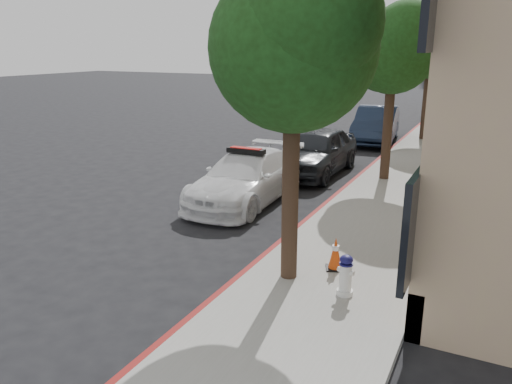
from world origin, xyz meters
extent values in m
plane|color=black|center=(0.00, 0.00, 0.00)|extent=(120.00, 120.00, 0.00)
cube|color=gray|center=(3.60, 10.00, 0.07)|extent=(3.20, 50.00, 0.15)
cube|color=maroon|center=(2.06, 10.00, 0.07)|extent=(0.12, 50.00, 0.15)
cylinder|color=black|center=(2.90, -2.00, 1.80)|extent=(0.30, 0.30, 3.30)
sphere|color=#173611|center=(2.90, -2.00, 4.25)|extent=(2.80, 2.80, 2.80)
sphere|color=#173611|center=(3.30, -2.30, 4.65)|extent=(2.24, 2.24, 2.24)
sphere|color=#173611|center=(2.55, -1.70, 3.95)|extent=(2.10, 2.10, 2.10)
cylinder|color=black|center=(2.90, 6.00, 1.74)|extent=(0.30, 0.30, 3.19)
sphere|color=#173611|center=(2.90, 6.00, 4.14)|extent=(2.60, 2.60, 2.60)
sphere|color=#173611|center=(3.30, 5.70, 4.54)|extent=(2.08, 2.08, 2.08)
sphere|color=#173611|center=(2.55, 6.30, 3.84)|extent=(1.95, 1.95, 1.95)
cylinder|color=black|center=(2.90, 14.00, 1.86)|extent=(0.30, 0.30, 3.41)
sphere|color=#173611|center=(2.90, 14.00, 4.36)|extent=(3.00, 3.00, 3.00)
sphere|color=#173611|center=(3.30, 13.70, 4.76)|extent=(2.40, 2.40, 2.40)
sphere|color=#173611|center=(2.55, 14.30, 4.06)|extent=(2.25, 2.25, 2.25)
imported|color=white|center=(-0.17, 2.21, 0.71)|extent=(2.06, 4.91, 1.41)
cube|color=black|center=(-0.17, 2.21, 1.47)|extent=(1.10, 0.30, 0.14)
cube|color=#A50A07|center=(-0.17, 2.21, 1.53)|extent=(0.90, 0.23, 0.06)
imported|color=black|center=(0.50, 6.18, 0.80)|extent=(1.91, 4.69, 1.59)
imported|color=#162238|center=(0.95, 13.00, 0.81)|extent=(2.28, 5.09, 1.62)
cylinder|color=silver|center=(4.05, -2.24, 0.19)|extent=(0.28, 0.28, 0.09)
cylinder|color=silver|center=(4.05, -2.24, 0.48)|extent=(0.21, 0.21, 0.49)
ellipsoid|color=#151353|center=(4.05, -2.24, 0.80)|extent=(0.23, 0.23, 0.16)
cylinder|color=silver|center=(4.05, -2.24, 0.59)|extent=(0.31, 0.16, 0.09)
cylinder|color=silver|center=(4.05, -2.24, 0.59)|extent=(0.12, 0.18, 0.09)
cube|color=black|center=(3.58, -1.31, 0.16)|extent=(0.44, 0.44, 0.03)
cone|color=#D8420B|center=(3.58, -1.31, 0.48)|extent=(0.26, 0.26, 0.61)
cylinder|color=white|center=(3.58, -1.31, 0.59)|extent=(0.14, 0.14, 0.09)
camera|label=1|loc=(6.12, -9.88, 4.28)|focal=35.00mm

